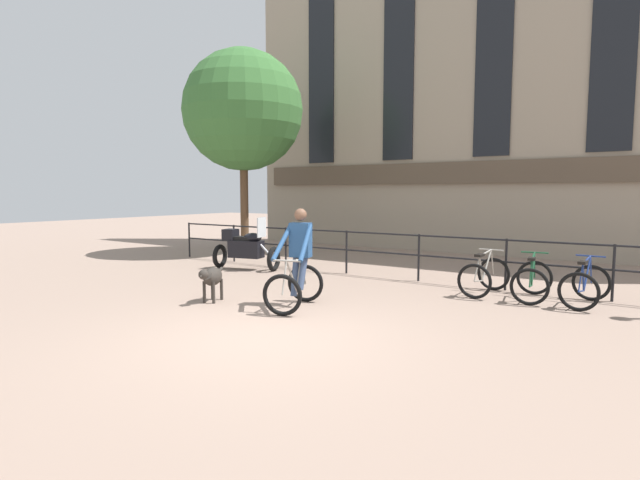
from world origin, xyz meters
The scene contains 10 objects.
ground_plane centered at (0.00, 0.00, 0.00)m, with size 60.00×60.00×0.00m, color gray.
canal_railing centered at (0.00, 5.20, 0.71)m, with size 15.05×0.05×1.05m.
building_facade centered at (0.00, 10.99, 5.68)m, with size 18.00×0.72×11.41m.
cyclist_with_bike centered at (-0.74, 1.68, 0.76)m, with size 0.98×1.31×1.70m.
dog centered at (-2.26, 1.12, 0.45)m, with size 0.43×0.84×0.63m.
parked_motorcycle centered at (-4.33, 4.28, 0.56)m, with size 1.78×0.99×1.35m.
parked_bicycle_near_lamp centered at (1.64, 4.54, 0.36)m, with size 0.73×1.15×0.86m.
parked_bicycle_mid_left centered at (2.51, 4.54, 0.36)m, with size 0.78×1.18×0.86m.
parked_bicycle_mid_right centered at (3.38, 4.54, 0.36)m, with size 0.75×1.16×0.86m.
tree_canalside_left centered at (-6.75, 6.88, 4.56)m, with size 3.82×3.82×6.48m.
Camera 1 is at (4.35, -5.14, 1.98)m, focal length 28.00 mm.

